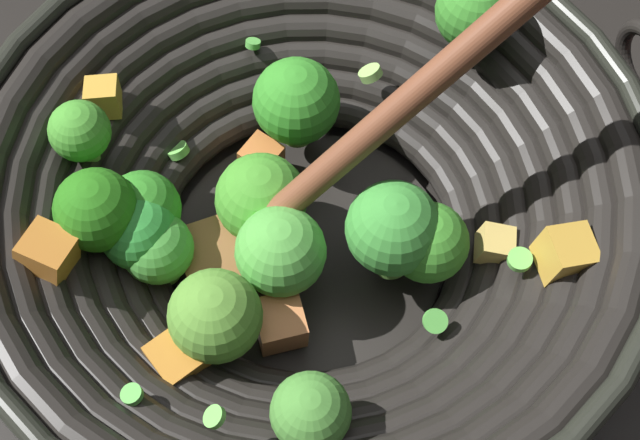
% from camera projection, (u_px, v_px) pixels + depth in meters
% --- Properties ---
extents(ground_plane, '(4.00, 4.00, 0.00)m').
position_uv_depth(ground_plane, '(309.00, 253.00, 0.64)').
color(ground_plane, black).
extents(wok, '(0.43, 0.43, 0.24)m').
position_uv_depth(wok, '(305.00, 203.00, 0.58)').
color(wok, black).
rests_on(wok, ground).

